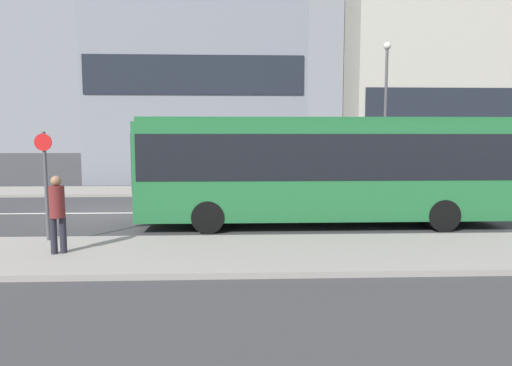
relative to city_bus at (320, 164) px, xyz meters
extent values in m
plane|color=#3A3A3D|center=(-7.48, 2.47, -1.95)|extent=(120.00, 120.00, 0.00)
cube|color=gray|center=(-7.48, -3.78, -1.88)|extent=(44.00, 3.50, 0.13)
cube|color=gray|center=(-7.48, 8.72, -1.88)|extent=(44.00, 3.50, 0.13)
cube|color=silver|center=(-7.48, 2.47, -1.94)|extent=(41.80, 0.16, 0.01)
cube|color=#1E232D|center=(-5.04, 11.94, 4.32)|extent=(12.43, 0.08, 2.20)
cube|color=#B7B2A3|center=(13.45, 14.04, 6.25)|extent=(18.10, 4.13, 16.39)
cube|color=#1E232D|center=(13.45, 11.94, 2.56)|extent=(17.38, 0.08, 2.20)
cube|color=#236B38|center=(0.01, 0.00, -0.17)|extent=(11.27, 2.60, 2.93)
cube|color=black|center=(0.01, 0.00, 0.27)|extent=(11.04, 2.63, 1.35)
cube|color=#236B38|center=(0.01, 0.00, 1.37)|extent=(11.10, 2.39, 0.14)
cube|color=black|center=(-5.65, 0.00, 0.10)|extent=(0.05, 2.29, 1.76)
cube|color=yellow|center=(-5.65, 0.00, 1.09)|extent=(0.04, 1.82, 0.32)
cylinder|color=black|center=(-3.48, -1.19, -1.47)|extent=(0.96, 0.28, 0.96)
cylinder|color=black|center=(-3.48, 1.19, -1.47)|extent=(0.96, 0.28, 0.96)
cylinder|color=black|center=(3.50, -1.19, -1.47)|extent=(0.96, 0.28, 0.96)
cylinder|color=black|center=(3.50, 1.19, -1.47)|extent=(0.96, 0.28, 0.96)
cube|color=navy|center=(5.21, 5.99, -1.46)|extent=(4.12, 1.79, 0.68)
cube|color=#21262B|center=(5.09, 5.99, -0.85)|extent=(2.26, 1.58, 0.54)
cylinder|color=black|center=(6.49, 5.19, -1.65)|extent=(0.60, 0.18, 0.60)
cylinder|color=black|center=(6.49, 6.80, -1.65)|extent=(0.60, 0.18, 0.60)
cylinder|color=black|center=(3.94, 5.19, -1.65)|extent=(0.60, 0.18, 0.60)
cylinder|color=black|center=(3.94, 6.80, -1.65)|extent=(0.60, 0.18, 0.60)
cylinder|color=black|center=(9.04, 5.01, -1.65)|extent=(0.60, 0.18, 0.60)
cylinder|color=black|center=(9.04, 6.63, -1.65)|extent=(0.60, 0.18, 0.60)
cylinder|color=#23232D|center=(-6.66, -3.79, -1.40)|extent=(0.15, 0.15, 0.84)
cylinder|color=#23232D|center=(-6.84, -3.87, -1.40)|extent=(0.15, 0.15, 0.84)
cylinder|color=maroon|center=(-6.75, -3.83, -0.61)|extent=(0.34, 0.34, 0.73)
sphere|color=#936B4C|center=(-6.75, -3.83, -0.13)|extent=(0.24, 0.24, 0.24)
cylinder|color=#4C4C51|center=(-7.56, -2.43, -0.41)|extent=(0.09, 0.09, 2.82)
cylinder|color=red|center=(-7.56, -2.49, 0.73)|extent=(0.44, 0.03, 0.44)
cylinder|color=#4C4C51|center=(4.65, 7.97, 1.65)|extent=(0.14, 0.14, 6.93)
sphere|color=silver|center=(4.65, 7.97, 5.22)|extent=(0.36, 0.36, 0.36)
camera|label=1|loc=(-2.61, -14.34, 0.89)|focal=32.00mm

